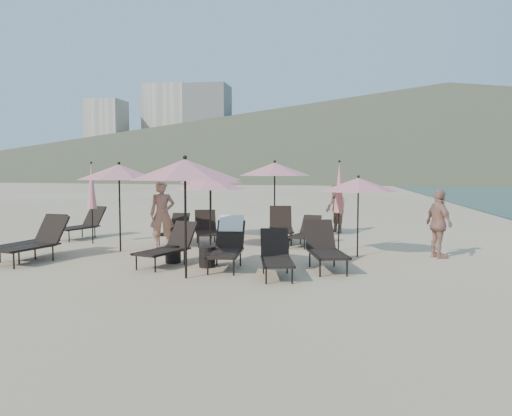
% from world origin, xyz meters
% --- Properties ---
extents(ground, '(800.00, 800.00, 0.00)m').
position_xyz_m(ground, '(0.00, 0.00, 0.00)').
color(ground, '#D6BA8C').
rests_on(ground, ground).
extents(volcanic_headland, '(690.00, 690.00, 55.00)m').
position_xyz_m(volcanic_headland, '(71.37, 302.62, 26.49)').
color(volcanic_headland, brown).
rests_on(volcanic_headland, ground).
extents(hotel_skyline, '(109.00, 82.00, 55.00)m').
position_xyz_m(hotel_skyline, '(-93.62, 271.21, 24.18)').
color(hotel_skyline, beige).
rests_on(hotel_skyline, ground).
extents(lounger_0, '(0.92, 1.86, 1.03)m').
position_xyz_m(lounger_0, '(-4.75, 0.67, 0.48)').
color(lounger_0, black).
rests_on(lounger_0, ground).
extents(lounger_1, '(1.05, 1.91, 1.04)m').
position_xyz_m(lounger_1, '(-4.40, 0.11, 0.49)').
color(lounger_1, black).
rests_on(lounger_1, ground).
extents(lounger_2, '(1.10, 1.76, 0.95)m').
position_xyz_m(lounger_2, '(-1.15, 0.27, 0.44)').
color(lounger_2, black).
rests_on(lounger_2, ground).
extents(lounger_3, '(0.80, 1.83, 1.11)m').
position_xyz_m(lounger_3, '(0.22, 0.31, 0.53)').
color(lounger_3, black).
rests_on(lounger_3, ground).
extents(lounger_4, '(0.92, 1.66, 0.90)m').
position_xyz_m(lounger_4, '(1.42, -0.45, 0.42)').
color(lounger_4, black).
rests_on(lounger_4, ground).
extents(lounger_5, '(1.11, 1.88, 1.01)m').
position_xyz_m(lounger_5, '(2.35, 0.48, 0.47)').
color(lounger_5, black).
rests_on(lounger_5, ground).
extents(lounger_6, '(1.09, 1.85, 1.00)m').
position_xyz_m(lounger_6, '(-5.50, 4.19, 0.47)').
color(lounger_6, black).
rests_on(lounger_6, ground).
extents(lounger_7, '(0.58, 1.49, 0.85)m').
position_xyz_m(lounger_7, '(-2.26, 3.81, 0.40)').
color(lounger_7, black).
rests_on(lounger_7, ground).
extents(lounger_8, '(1.16, 1.79, 0.96)m').
position_xyz_m(lounger_8, '(-1.26, 3.77, 0.45)').
color(lounger_8, black).
rests_on(lounger_8, ground).
extents(lounger_9, '(0.96, 1.92, 1.05)m').
position_xyz_m(lounger_9, '(0.85, 4.56, 0.49)').
color(lounger_9, black).
rests_on(lounger_9, ground).
extents(lounger_10, '(0.93, 1.56, 0.85)m').
position_xyz_m(lounger_10, '(1.65, 3.88, 0.40)').
color(lounger_10, black).
rests_on(lounger_10, ground).
extents(umbrella_open_0, '(2.22, 2.22, 2.39)m').
position_xyz_m(umbrella_open_0, '(-3.12, 1.96, 2.11)').
color(umbrella_open_0, black).
rests_on(umbrella_open_0, ground).
extents(umbrella_open_1, '(1.93, 1.93, 2.07)m').
position_xyz_m(umbrella_open_1, '(-0.80, 2.53, 1.83)').
color(umbrella_open_1, black).
rests_on(umbrella_open_1, ground).
extents(umbrella_open_2, '(1.89, 1.89, 2.04)m').
position_xyz_m(umbrella_open_2, '(3.09, 2.25, 1.80)').
color(umbrella_open_2, black).
rests_on(umbrella_open_2, ground).
extents(umbrella_open_3, '(2.06, 2.06, 2.22)m').
position_xyz_m(umbrella_open_3, '(-1.44, 4.92, 1.96)').
color(umbrella_open_3, black).
rests_on(umbrella_open_3, ground).
extents(umbrella_open_4, '(2.32, 2.32, 2.50)m').
position_xyz_m(umbrella_open_4, '(0.53, 5.43, 2.21)').
color(umbrella_open_4, black).
rests_on(umbrella_open_4, ground).
extents(umbrella_open_5, '(2.26, 2.26, 2.44)m').
position_xyz_m(umbrella_open_5, '(-0.31, -0.99, 2.15)').
color(umbrella_open_5, black).
rests_on(umbrella_open_5, ground).
extents(umbrella_closed_0, '(0.28, 0.28, 2.43)m').
position_xyz_m(umbrella_closed_0, '(2.61, 3.04, 1.69)').
color(umbrella_closed_0, black).
rests_on(umbrella_closed_0, ground).
extents(umbrella_closed_1, '(0.28, 0.28, 2.43)m').
position_xyz_m(umbrella_closed_1, '(-4.60, 3.20, 1.69)').
color(umbrella_closed_1, black).
rests_on(umbrella_closed_1, ground).
extents(side_table_0, '(0.36, 0.36, 0.41)m').
position_xyz_m(side_table_0, '(-1.16, 0.60, 0.21)').
color(side_table_0, black).
rests_on(side_table_0, ground).
extents(side_table_1, '(0.37, 0.37, 0.46)m').
position_xyz_m(side_table_1, '(-0.23, 0.23, 0.23)').
color(side_table_1, black).
rests_on(side_table_1, ground).
extents(beachgoer_a, '(0.80, 0.66, 1.88)m').
position_xyz_m(beachgoer_a, '(-2.26, 2.80, 0.94)').
color(beachgoer_a, '#A26D58').
rests_on(beachgoer_a, ground).
extents(beachgoer_b, '(0.98, 1.04, 1.69)m').
position_xyz_m(beachgoer_b, '(2.43, 7.24, 0.84)').
color(beachgoer_b, '#9E6A51').
rests_on(beachgoer_b, ground).
extents(beachgoer_c, '(0.76, 1.07, 1.69)m').
position_xyz_m(beachgoer_c, '(5.05, 2.43, 0.85)').
color(beachgoer_c, '#B07864').
rests_on(beachgoer_c, ground).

